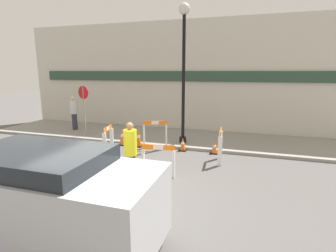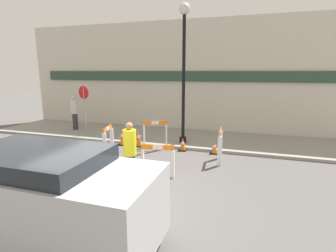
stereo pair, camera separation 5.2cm
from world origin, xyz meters
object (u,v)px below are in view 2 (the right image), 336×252
object	(u,v)px
person_worker	(130,151)
person_pedestrian	(75,112)
stop_sign	(84,102)
streetlamp_post	(184,56)
parked_car_1	(38,194)

from	to	relation	value
person_worker	person_pedestrian	size ratio (longest dim) A/B	1.01
stop_sign	person_worker	distance (m)	5.91
stop_sign	streetlamp_post	bearing A→B (deg)	-167.40
streetlamp_post	person_worker	world-z (taller)	streetlamp_post
person_worker	person_pedestrian	bearing A→B (deg)	49.36
person_pedestrian	parked_car_1	bearing A→B (deg)	92.49
streetlamp_post	person_worker	xyz separation A→B (m)	(-0.40, -4.16, -2.69)
stop_sign	person_pedestrian	distance (m)	1.67
streetlamp_post	person_pedestrian	bearing A→B (deg)	172.26
streetlamp_post	parked_car_1	distance (m)	7.54
person_pedestrian	parked_car_1	xyz separation A→B (m)	(5.18, -7.84, -0.03)
parked_car_1	stop_sign	bearing A→B (deg)	119.46
person_worker	person_pedestrian	distance (m)	7.40
streetlamp_post	parked_car_1	world-z (taller)	streetlamp_post
person_worker	parked_car_1	distance (m)	2.90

